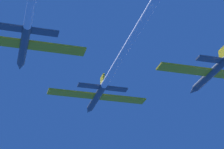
% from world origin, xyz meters
% --- Properties ---
extents(jet_lead, '(15.21, 35.16, 2.52)m').
position_xyz_m(jet_lead, '(-0.22, -7.54, 0.34)').
color(jet_lead, '#4C5660').
extents(jet_left_wing, '(15.21, 38.26, 2.52)m').
position_xyz_m(jet_left_wing, '(-12.45, -21.61, 0.65)').
color(jet_left_wing, '#4C5660').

